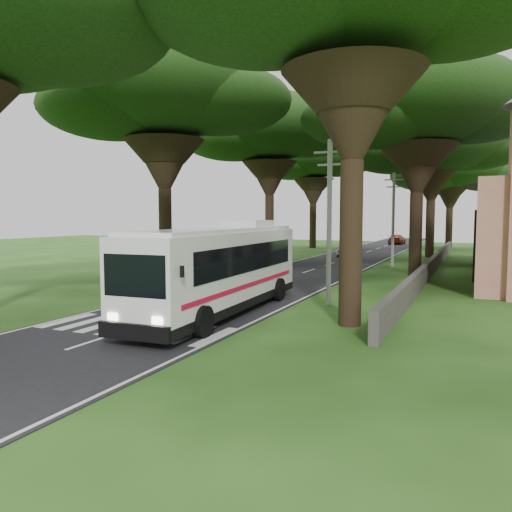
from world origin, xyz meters
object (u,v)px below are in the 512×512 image
(pole_far, at_px, (419,217))
(distant_car_c, at_px, (397,239))
(distant_car_a, at_px, (343,250))
(distant_car_b, at_px, (351,244))
(coach_bus, at_px, (221,268))
(pedestrian, at_px, (123,281))
(pole_near, at_px, (329,219))
(pole_mid, at_px, (393,218))

(pole_far, height_order, distant_car_c, pole_far)
(distant_car_a, height_order, distant_car_b, distant_car_a)
(coach_bus, bearing_deg, distant_car_c, 88.34)
(distant_car_a, bearing_deg, pedestrian, 66.63)
(distant_car_a, distance_m, distant_car_b, 12.10)
(pole_near, height_order, pole_far, same)
(distant_car_b, xyz_separation_m, distant_car_c, (3.80, 14.03, 0.13))
(pole_near, distance_m, pole_mid, 20.00)
(pole_near, xyz_separation_m, distant_car_a, (-6.63, 29.37, -3.54))
(pole_near, relative_size, distant_car_c, 1.56)
(pole_far, relative_size, pedestrian, 5.02)
(coach_bus, relative_size, distant_car_b, 3.52)
(distant_car_c, bearing_deg, pedestrian, 84.55)
(distant_car_b, relative_size, pedestrian, 2.32)
(distant_car_c, relative_size, pedestrian, 3.21)
(pole_far, bearing_deg, coach_bus, -94.99)
(distant_car_c, bearing_deg, pole_mid, 98.65)
(pole_mid, xyz_separation_m, distant_car_c, (-4.70, 35.35, -3.41))
(pole_mid, height_order, distant_car_a, pole_mid)
(pedestrian, bearing_deg, distant_car_b, 14.44)
(pole_far, xyz_separation_m, coach_bus, (-3.83, -43.94, -2.13))
(pole_near, distance_m, distant_car_b, 42.34)
(distant_car_a, xyz_separation_m, pedestrian, (-4.58, -30.88, 0.15))
(pole_mid, height_order, distant_car_c, pole_mid)
(pole_mid, distance_m, distant_car_c, 35.83)
(pole_mid, bearing_deg, pedestrian, -117.52)
(pole_mid, relative_size, pole_far, 1.00)
(pole_far, distance_m, pedestrian, 43.13)
(distant_car_a, height_order, distant_car_c, distant_car_c)
(distant_car_c, distance_m, pedestrian, 57.23)
(pole_mid, relative_size, pedestrian, 5.02)
(pole_near, relative_size, pole_mid, 1.00)
(distant_car_a, xyz_separation_m, distant_car_b, (-1.87, 11.95, -0.00))
(pole_near, relative_size, coach_bus, 0.61)
(distant_car_a, bearing_deg, pole_mid, 110.33)
(pole_mid, distance_m, distant_car_a, 12.01)
(distant_car_b, bearing_deg, pedestrian, -84.94)
(pole_near, height_order, coach_bus, pole_near)
(pole_mid, bearing_deg, coach_bus, -99.10)
(pole_near, distance_m, pedestrian, 11.80)
(distant_car_a, relative_size, pedestrian, 2.26)
(distant_car_b, relative_size, distant_car_c, 0.72)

